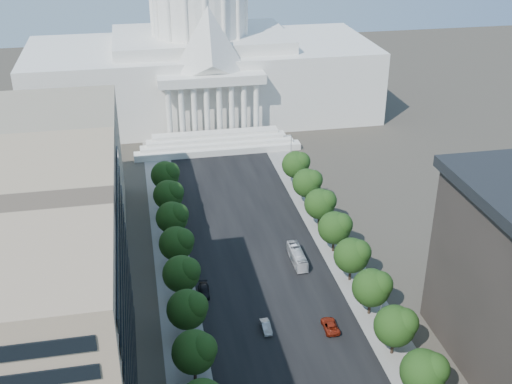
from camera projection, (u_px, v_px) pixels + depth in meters
road_asphalt at (252, 245)px, 150.99m from camera, size 30.00×260.00×0.01m
sidewalk_left at (171, 254)px, 147.71m from camera, size 8.00×260.00×0.02m
sidewalk_right at (329, 238)px, 154.26m from camera, size 8.00×260.00×0.02m
capitol at (201, 59)px, 225.35m from camera, size 120.00×56.00×73.00m
office_block_left_far at (35, 187)px, 144.80m from camera, size 38.00×52.00×30.00m
tree_l_d at (196, 351)px, 108.02m from camera, size 7.79×7.60×9.97m
tree_l_e at (189, 309)px, 118.55m from camera, size 7.79×7.60×9.97m
tree_l_f at (183, 273)px, 129.09m from camera, size 7.79×7.60×9.97m
tree_l_g at (178, 243)px, 139.62m from camera, size 7.79×7.60×9.97m
tree_l_h at (173, 217)px, 150.16m from camera, size 7.79×7.60×9.97m
tree_l_i at (170, 194)px, 160.69m from camera, size 7.79×7.60×9.97m
tree_l_j at (166, 174)px, 171.23m from camera, size 7.79×7.60×9.97m
tree_r_c at (426, 371)px, 103.68m from camera, size 7.79×7.60×9.97m
tree_r_d at (397, 325)px, 114.22m from camera, size 7.79×7.60×9.97m
tree_r_e at (373, 287)px, 124.75m from camera, size 7.79×7.60×9.97m
tree_r_f at (353, 255)px, 135.29m from camera, size 7.79×7.60×9.97m
tree_r_g at (336, 227)px, 145.82m from camera, size 7.79×7.60×9.97m
tree_r_h at (321, 203)px, 156.36m from camera, size 7.79×7.60×9.97m
tree_r_i at (308, 182)px, 166.89m from camera, size 7.79×7.60×9.97m
tree_r_j at (297, 164)px, 177.43m from camera, size 7.79×7.60×9.97m
streetlight_b at (436, 376)px, 103.53m from camera, size 2.61×0.44×9.00m
streetlight_c at (380, 288)px, 125.48m from camera, size 2.61×0.44×9.00m
streetlight_d at (341, 226)px, 147.42m from camera, size 2.61×0.44×9.00m
streetlight_e at (312, 180)px, 169.37m from camera, size 2.61×0.44×9.00m
streetlight_f at (289, 145)px, 191.32m from camera, size 2.61×0.44×9.00m
car_silver at (266, 327)px, 122.68m from camera, size 1.74×4.75×1.56m
car_red at (330, 326)px, 122.99m from camera, size 2.77×5.83×1.61m
car_dark_b at (204, 291)px, 133.18m from camera, size 2.65×5.77×1.64m
city_bus at (297, 256)px, 143.93m from camera, size 2.51×10.61×2.95m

